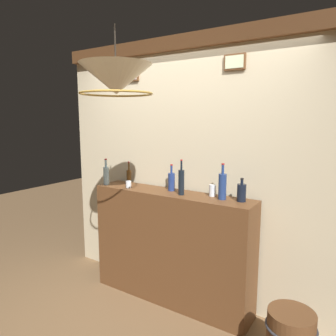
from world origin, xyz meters
TOP-DOWN VIEW (x-y plane):
  - panelled_rear_partition at (-0.00, 1.10)m, footprint 3.04×0.15m
  - bar_shelf_unit at (0.00, 0.85)m, footprint 1.70×0.34m
  - liquor_bottle_bourbon at (0.14, 0.81)m, footprint 0.06×0.06m
  - liquor_bottle_sherry at (-0.79, 0.77)m, footprint 0.06×0.06m
  - liquor_bottle_gin at (0.71, 0.89)m, footprint 0.08×0.08m
  - liquor_bottle_vermouth at (-0.64, 0.97)m, footprint 0.06×0.06m
  - liquor_bottle_rye at (-0.03, 0.91)m, footprint 0.07×0.07m
  - liquor_bottle_tequila at (0.54, 0.87)m, footprint 0.07×0.07m
  - glass_tumbler_rocks at (0.41, 0.93)m, footprint 0.06×0.06m
  - glass_tumbler_highball at (-0.49, 0.78)m, footprint 0.06×0.06m
  - pendant_lamp at (-0.01, 0.10)m, footprint 0.55×0.55m

SIDE VIEW (x-z plane):
  - bar_shelf_unit at x=0.00m, z-range 0.00..1.14m
  - glass_tumbler_highball at x=-0.49m, z-range 1.14..1.21m
  - glass_tumbler_rocks at x=0.41m, z-range 1.14..1.25m
  - liquor_bottle_gin at x=0.71m, z-range 1.12..1.33m
  - liquor_bottle_vermouth at x=-0.64m, z-range 1.10..1.35m
  - liquor_bottle_rye at x=-0.03m, z-range 1.10..1.37m
  - liquor_bottle_sherry at x=-0.79m, z-range 1.11..1.39m
  - liquor_bottle_tequila at x=0.54m, z-range 1.10..1.43m
  - liquor_bottle_bourbon at x=0.14m, z-range 1.10..1.44m
  - panelled_rear_partition at x=0.00m, z-range 0.08..2.76m
  - pendant_lamp at x=-0.01m, z-range 1.90..2.40m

